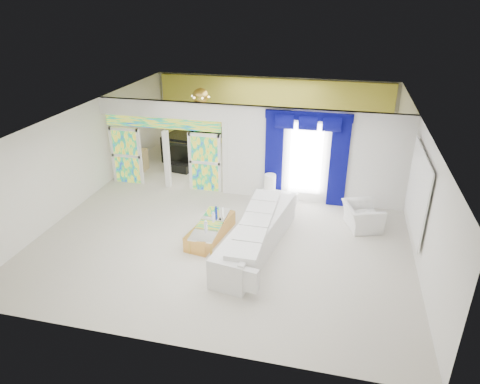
% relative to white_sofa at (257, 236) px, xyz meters
% --- Properties ---
extents(floor, '(12.00, 12.00, 0.00)m').
position_rel_white_sofa_xyz_m(floor, '(-1.01, 2.27, -0.39)').
color(floor, '#B7AF9E').
rests_on(floor, ground).
extents(dividing_wall, '(5.70, 0.18, 3.00)m').
position_rel_white_sofa_xyz_m(dividing_wall, '(1.14, 3.27, 1.11)').
color(dividing_wall, white).
rests_on(dividing_wall, ground).
extents(dividing_header, '(4.30, 0.18, 0.55)m').
position_rel_white_sofa_xyz_m(dividing_header, '(-3.86, 3.27, 2.34)').
color(dividing_header, white).
rests_on(dividing_header, dividing_wall).
extents(stained_panel_left, '(0.95, 0.04, 2.00)m').
position_rel_white_sofa_xyz_m(stained_panel_left, '(-5.28, 3.27, 0.61)').
color(stained_panel_left, '#994C3F').
rests_on(stained_panel_left, ground).
extents(stained_panel_right, '(0.95, 0.04, 2.00)m').
position_rel_white_sofa_xyz_m(stained_panel_right, '(-2.43, 3.27, 0.61)').
color(stained_panel_right, '#994C3F').
rests_on(stained_panel_right, ground).
extents(stained_transom, '(4.00, 0.05, 0.35)m').
position_rel_white_sofa_xyz_m(stained_transom, '(-3.86, 3.27, 1.86)').
color(stained_transom, '#994C3F').
rests_on(stained_transom, dividing_header).
extents(window_pane, '(1.00, 0.02, 2.30)m').
position_rel_white_sofa_xyz_m(window_pane, '(0.89, 3.17, 1.06)').
color(window_pane, white).
rests_on(window_pane, dividing_wall).
extents(blue_drape_left, '(0.55, 0.10, 2.80)m').
position_rel_white_sofa_xyz_m(blue_drape_left, '(-0.11, 3.14, 1.01)').
color(blue_drape_left, '#04044E').
rests_on(blue_drape_left, ground).
extents(blue_drape_right, '(0.55, 0.10, 2.80)m').
position_rel_white_sofa_xyz_m(blue_drape_right, '(1.89, 3.14, 1.01)').
color(blue_drape_right, '#04044E').
rests_on(blue_drape_right, ground).
extents(blue_pelmet, '(2.60, 0.12, 0.25)m').
position_rel_white_sofa_xyz_m(blue_pelmet, '(0.89, 3.14, 2.43)').
color(blue_pelmet, '#04044E').
rests_on(blue_pelmet, dividing_wall).
extents(wall_mirror, '(0.04, 2.70, 1.90)m').
position_rel_white_sofa_xyz_m(wall_mirror, '(3.93, 1.27, 1.16)').
color(wall_mirror, white).
rests_on(wall_mirror, ground).
extents(gold_curtains, '(9.70, 0.12, 2.90)m').
position_rel_white_sofa_xyz_m(gold_curtains, '(-1.01, 8.17, 1.11)').
color(gold_curtains, gold).
rests_on(gold_curtains, ground).
extents(white_sofa, '(1.53, 4.14, 0.77)m').
position_rel_white_sofa_xyz_m(white_sofa, '(0.00, 0.00, 0.00)').
color(white_sofa, silver).
rests_on(white_sofa, ground).
extents(coffee_table, '(0.96, 2.01, 0.43)m').
position_rel_white_sofa_xyz_m(coffee_table, '(-1.35, 0.30, -0.17)').
color(coffee_table, gold).
rests_on(coffee_table, ground).
extents(console_table, '(1.18, 0.48, 0.38)m').
position_rel_white_sofa_xyz_m(console_table, '(0.15, 2.83, -0.19)').
color(console_table, white).
rests_on(console_table, ground).
extents(table_lamp, '(0.36, 0.36, 0.58)m').
position_rel_white_sofa_xyz_m(table_lamp, '(-0.15, 2.83, 0.29)').
color(table_lamp, white).
rests_on(table_lamp, console_table).
extents(armchair, '(1.25, 1.34, 0.71)m').
position_rel_white_sofa_xyz_m(armchair, '(2.69, 1.84, -0.03)').
color(armchair, silver).
rests_on(armchair, ground).
extents(grand_piano, '(1.93, 2.33, 1.05)m').
position_rel_white_sofa_xyz_m(grand_piano, '(-3.95, 6.23, 0.14)').
color(grand_piano, black).
rests_on(grand_piano, ground).
extents(piano_bench, '(0.98, 0.52, 0.31)m').
position_rel_white_sofa_xyz_m(piano_bench, '(-3.95, 4.63, -0.23)').
color(piano_bench, black).
rests_on(piano_bench, ground).
extents(tv_console, '(0.56, 0.52, 0.79)m').
position_rel_white_sofa_xyz_m(tv_console, '(-5.43, 4.48, 0.01)').
color(tv_console, tan).
rests_on(tv_console, ground).
extents(chandelier, '(0.60, 0.60, 0.60)m').
position_rel_white_sofa_xyz_m(chandelier, '(-3.31, 5.67, 2.26)').
color(chandelier, gold).
rests_on(chandelier, ceiling).
extents(decanters, '(0.15, 0.89, 0.20)m').
position_rel_white_sofa_xyz_m(decanters, '(-1.38, 0.51, 0.12)').
color(decanters, silver).
rests_on(decanters, coffee_table).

